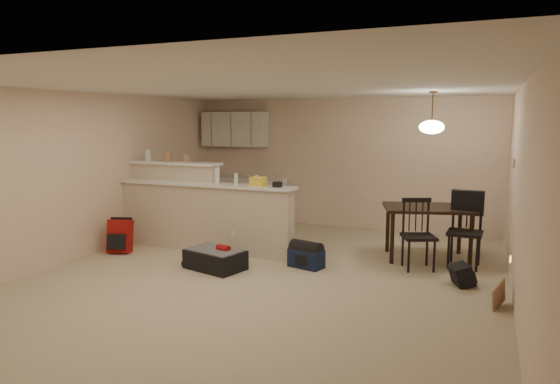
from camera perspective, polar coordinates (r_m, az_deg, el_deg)
The scene contains 22 objects.
room at distance 6.51m, azimuth -1.55°, elevation 0.89°, with size 7.00×7.02×2.50m.
breakfast_bar at distance 8.29m, azimuth -9.88°, elevation -2.14°, with size 3.08×0.58×1.39m.
upper_cabinets at distance 10.41m, azimuth -5.18°, elevation 7.16°, with size 1.40×0.34×0.70m, color white.
kitchen_counter at distance 10.33m, azimuth -4.43°, elevation -0.92°, with size 1.80×0.60×0.90m, color white.
thermostat at distance 7.47m, azimuth 25.17°, elevation 2.98°, with size 0.02×0.12×0.12m, color beige.
jar at distance 8.85m, azimuth -14.84°, elevation 4.10°, with size 0.10×0.10×0.20m, color silver.
cereal_box at distance 8.61m, azimuth -12.65°, elevation 3.94°, with size 0.10×0.07×0.16m, color #AA7957.
small_box at distance 8.41m, azimuth -10.64°, elevation 3.76°, with size 0.08×0.06×0.12m, color #AA7957.
bottle_a at distance 7.88m, azimuth -7.20°, elevation 1.87°, with size 0.07×0.07×0.26m, color silver.
bottle_b at distance 7.72m, azimuth -5.04°, elevation 1.48°, with size 0.06×0.06×0.18m, color silver.
bag_lump at distance 7.56m, azimuth -2.49°, elevation 1.20°, with size 0.22×0.18×0.14m, color #AA7957.
pouch at distance 7.44m, azimuth -0.32°, elevation 0.87°, with size 0.12×0.10×0.08m, color #AA7957.
extra_item_x at distance 7.57m, azimuth -2.73°, elevation 1.32°, with size 0.05×0.05×0.17m, color silver.
dining_table at distance 7.80m, azimuth 16.55°, elevation -2.31°, with size 1.46×1.17×0.80m.
pendant_lamp at distance 7.68m, azimuth 16.94°, elevation 7.18°, with size 0.36×0.36×0.62m.
dining_chair_near at distance 7.25m, azimuth 15.58°, elevation -4.72°, with size 0.43×0.41×0.99m, color black, non-canonical shape.
dining_chair_far at distance 7.54m, azimuth 20.38°, elevation -4.17°, with size 0.46×0.44×1.06m, color black, non-canonical shape.
suitcase at distance 7.14m, azimuth -7.41°, elevation -7.66°, with size 0.80×0.52×0.27m, color black.
red_backpack at distance 8.32m, azimuth -17.81°, elevation -4.82°, with size 0.35×0.22×0.52m, color #9F1312.
navy_duffel at distance 7.17m, azimuth 3.01°, elevation -7.58°, with size 0.48×0.26×0.26m, color #121E3A.
black_daypack at distance 6.79m, azimuth 20.06°, elevation -8.95°, with size 0.30×0.21×0.27m, color black.
cardboard_sheet at distance 6.17m, azimuth 23.74°, elevation -10.81°, with size 0.37×0.02×0.28m, color #AA7957.
Camera 1 is at (2.64, -5.89, 2.07)m, focal length 32.00 mm.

